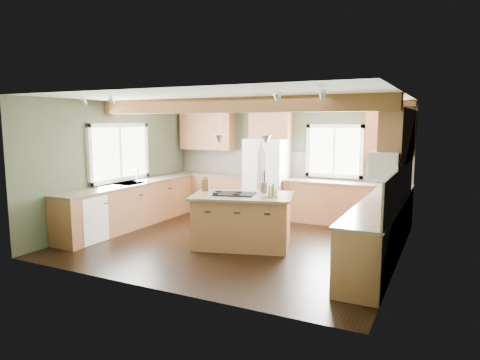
% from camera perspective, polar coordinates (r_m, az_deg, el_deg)
% --- Properties ---
extents(floor, '(5.60, 5.60, 0.00)m').
position_cam_1_polar(floor, '(7.95, -0.46, -8.18)').
color(floor, black).
rests_on(floor, ground).
extents(ceiling, '(5.60, 5.60, 0.00)m').
position_cam_1_polar(ceiling, '(7.66, -0.48, 10.87)').
color(ceiling, silver).
rests_on(ceiling, wall_back).
extents(wall_back, '(5.60, 0.00, 5.60)m').
position_cam_1_polar(wall_back, '(9.98, 6.05, 2.64)').
color(wall_back, '#414A35').
rests_on(wall_back, ground).
extents(wall_left, '(0.00, 5.00, 5.00)m').
position_cam_1_polar(wall_left, '(9.30, -16.05, 2.00)').
color(wall_left, '#414A35').
rests_on(wall_left, ground).
extents(wall_right, '(0.00, 5.00, 5.00)m').
position_cam_1_polar(wall_right, '(6.91, 20.73, -0.11)').
color(wall_right, '#414A35').
rests_on(wall_right, ground).
extents(ceiling_beam, '(5.55, 0.26, 0.26)m').
position_cam_1_polar(ceiling_beam, '(7.48, -1.15, 9.95)').
color(ceiling_beam, brown).
rests_on(ceiling_beam, ceiling).
extents(soffit_trim, '(5.55, 0.20, 0.10)m').
position_cam_1_polar(soffit_trim, '(9.85, 5.95, 9.79)').
color(soffit_trim, brown).
rests_on(soffit_trim, ceiling).
extents(backsplash_back, '(5.58, 0.03, 0.58)m').
position_cam_1_polar(backsplash_back, '(9.97, 6.02, 2.12)').
color(backsplash_back, brown).
rests_on(backsplash_back, wall_back).
extents(backsplash_right, '(0.03, 3.70, 0.58)m').
position_cam_1_polar(backsplash_right, '(6.97, 20.61, -0.78)').
color(backsplash_right, brown).
rests_on(backsplash_right, wall_right).
extents(base_cab_back_left, '(2.02, 0.60, 0.88)m').
position_cam_1_polar(base_cab_back_left, '(10.58, -3.71, -1.74)').
color(base_cab_back_left, brown).
rests_on(base_cab_back_left, floor).
extents(counter_back_left, '(2.06, 0.64, 0.04)m').
position_cam_1_polar(counter_back_left, '(10.51, -3.74, 0.73)').
color(counter_back_left, '#4A4236').
rests_on(counter_back_left, base_cab_back_left).
extents(base_cab_back_right, '(2.62, 0.60, 0.88)m').
position_cam_1_polar(base_cab_back_right, '(9.39, 13.89, -3.17)').
color(base_cab_back_right, brown).
rests_on(base_cab_back_right, floor).
extents(counter_back_right, '(2.66, 0.64, 0.04)m').
position_cam_1_polar(counter_back_right, '(9.32, 13.98, -0.39)').
color(counter_back_right, '#4A4236').
rests_on(counter_back_right, base_cab_back_right).
extents(base_cab_left, '(0.60, 3.70, 0.88)m').
position_cam_1_polar(base_cab_left, '(9.26, -14.27, -3.34)').
color(base_cab_left, brown).
rests_on(base_cab_left, floor).
extents(counter_left, '(0.64, 3.74, 0.04)m').
position_cam_1_polar(counter_left, '(9.18, -14.37, -0.52)').
color(counter_left, '#4A4236').
rests_on(counter_left, base_cab_left).
extents(base_cab_right, '(0.60, 3.70, 0.88)m').
position_cam_1_polar(base_cab_right, '(7.15, 18.03, -6.75)').
color(base_cab_right, brown).
rests_on(base_cab_right, floor).
extents(counter_right, '(0.64, 3.74, 0.04)m').
position_cam_1_polar(counter_right, '(7.05, 18.19, -3.13)').
color(counter_right, '#4A4236').
rests_on(counter_right, base_cab_right).
extents(upper_cab_back_left, '(1.40, 0.35, 0.90)m').
position_cam_1_polar(upper_cab_back_left, '(10.65, -4.38, 6.48)').
color(upper_cab_back_left, brown).
rests_on(upper_cab_back_left, wall_back).
extents(upper_cab_over_fridge, '(0.96, 0.35, 0.70)m').
position_cam_1_polar(upper_cab_over_fridge, '(9.89, 4.12, 7.55)').
color(upper_cab_over_fridge, brown).
rests_on(upper_cab_over_fridge, wall_back).
extents(upper_cab_right, '(0.35, 2.20, 0.90)m').
position_cam_1_polar(upper_cab_right, '(7.77, 20.35, 5.55)').
color(upper_cab_right, brown).
rests_on(upper_cab_right, wall_right).
extents(upper_cab_back_corner, '(0.90, 0.35, 0.90)m').
position_cam_1_polar(upper_cab_back_corner, '(9.22, 19.31, 5.87)').
color(upper_cab_back_corner, brown).
rests_on(upper_cab_back_corner, wall_back).
extents(window_left, '(0.04, 1.60, 1.05)m').
position_cam_1_polar(window_left, '(9.30, -15.81, 3.56)').
color(window_left, white).
rests_on(window_left, wall_left).
extents(window_back, '(1.10, 0.04, 1.00)m').
position_cam_1_polar(window_back, '(9.60, 12.49, 3.79)').
color(window_back, white).
rests_on(window_back, wall_back).
extents(sink, '(0.50, 0.65, 0.03)m').
position_cam_1_polar(sink, '(9.18, -14.37, -0.49)').
color(sink, '#262628').
rests_on(sink, counter_left).
extents(faucet, '(0.02, 0.02, 0.28)m').
position_cam_1_polar(faucet, '(9.05, -13.53, 0.34)').
color(faucet, '#B2B2B7').
rests_on(faucet, sink).
extents(dishwasher, '(0.60, 0.60, 0.84)m').
position_cam_1_polar(dishwasher, '(8.34, -20.06, -4.87)').
color(dishwasher, white).
rests_on(dishwasher, floor).
extents(oven, '(0.60, 0.72, 0.84)m').
position_cam_1_polar(oven, '(5.92, 16.02, -9.81)').
color(oven, white).
rests_on(oven, floor).
extents(microwave, '(0.40, 0.70, 0.38)m').
position_cam_1_polar(microwave, '(6.85, 18.95, 2.02)').
color(microwave, white).
rests_on(microwave, wall_right).
extents(pendant_left, '(0.18, 0.18, 0.16)m').
position_cam_1_polar(pendant_left, '(7.47, -2.78, 5.41)').
color(pendant_left, '#B2B2B7').
rests_on(pendant_left, ceiling).
extents(pendant_right, '(0.18, 0.18, 0.16)m').
position_cam_1_polar(pendant_right, '(7.33, 3.47, 5.36)').
color(pendant_right, '#B2B2B7').
rests_on(pendant_right, ceiling).
extents(refrigerator, '(0.90, 0.74, 1.80)m').
position_cam_1_polar(refrigerator, '(9.78, 3.60, 0.20)').
color(refrigerator, white).
rests_on(refrigerator, floor).
extents(island, '(1.84, 1.42, 0.88)m').
position_cam_1_polar(island, '(7.58, 0.31, -5.54)').
color(island, brown).
rests_on(island, floor).
extents(island_top, '(1.98, 1.55, 0.04)m').
position_cam_1_polar(island_top, '(7.49, 0.31, -2.11)').
color(island_top, '#4A4236').
rests_on(island_top, island).
extents(cooktop, '(0.81, 0.65, 0.02)m').
position_cam_1_polar(cooktop, '(7.51, -0.71, -1.86)').
color(cooktop, black).
rests_on(cooktop, island_top).
extents(knife_block, '(0.15, 0.13, 0.22)m').
position_cam_1_polar(knife_block, '(7.89, -4.59, -0.69)').
color(knife_block, brown).
rests_on(knife_block, island_top).
extents(utensil_crock, '(0.18, 0.18, 0.17)m').
position_cam_1_polar(utensil_crock, '(7.76, 3.17, -0.98)').
color(utensil_crock, '#372F2C').
rests_on(utensil_crock, island_top).
extents(bottle_tray, '(0.30, 0.30, 0.22)m').
position_cam_1_polar(bottle_tray, '(7.25, 4.19, -1.44)').
color(bottle_tray, brown).
rests_on(bottle_tray, island_top).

